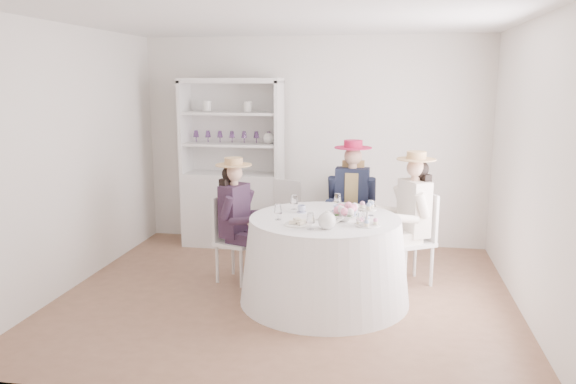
# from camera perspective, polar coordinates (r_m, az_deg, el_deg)

# --- Properties ---
(ground) EXTENTS (4.50, 4.50, 0.00)m
(ground) POSITION_cam_1_polar(r_m,az_deg,el_deg) (5.78, -0.18, -10.45)
(ground) COLOR brown
(ground) RESTS_ON ground
(ceiling) EXTENTS (4.50, 4.50, 0.00)m
(ceiling) POSITION_cam_1_polar(r_m,az_deg,el_deg) (5.40, -0.19, 17.22)
(ceiling) COLOR white
(ceiling) RESTS_ON wall_back
(wall_back) EXTENTS (4.50, 0.00, 4.50)m
(wall_back) POSITION_cam_1_polar(r_m,az_deg,el_deg) (7.39, 2.58, 5.13)
(wall_back) COLOR white
(wall_back) RESTS_ON ground
(wall_front) EXTENTS (4.50, 0.00, 4.50)m
(wall_front) POSITION_cam_1_polar(r_m,az_deg,el_deg) (3.51, -6.00, -1.82)
(wall_front) COLOR white
(wall_front) RESTS_ON ground
(wall_left) EXTENTS (0.00, 4.50, 4.50)m
(wall_left) POSITION_cam_1_polar(r_m,az_deg,el_deg) (6.23, -21.02, 3.24)
(wall_left) COLOR white
(wall_left) RESTS_ON ground
(wall_right) EXTENTS (0.00, 4.50, 4.50)m
(wall_right) POSITION_cam_1_polar(r_m,az_deg,el_deg) (5.50, 23.57, 2.06)
(wall_right) COLOR white
(wall_right) RESTS_ON ground
(tea_table) EXTENTS (1.66, 1.66, 0.84)m
(tea_table) POSITION_cam_1_polar(r_m,az_deg,el_deg) (5.55, 3.72, -6.85)
(tea_table) COLOR white
(tea_table) RESTS_ON ground
(hutch) EXTENTS (1.34, 0.63, 2.17)m
(hutch) POSITION_cam_1_polar(r_m,az_deg,el_deg) (7.36, -5.56, 0.50)
(hutch) COLOR silver
(hutch) RESTS_ON ground
(side_table) EXTENTS (0.50, 0.50, 0.65)m
(side_table) POSITION_cam_1_polar(r_m,az_deg,el_deg) (7.28, 6.51, -3.25)
(side_table) COLOR silver
(side_table) RESTS_ON ground
(hatbox) EXTENTS (0.38, 0.38, 0.31)m
(hatbox) POSITION_cam_1_polar(r_m,az_deg,el_deg) (7.18, 6.59, 0.44)
(hatbox) COLOR black
(hatbox) RESTS_ON side_table
(guest_left) EXTENTS (0.55, 0.51, 1.35)m
(guest_left) POSITION_cam_1_polar(r_m,az_deg,el_deg) (5.99, -5.27, -2.10)
(guest_left) COLOR silver
(guest_left) RESTS_ON ground
(guest_mid) EXTENTS (0.53, 0.56, 1.48)m
(guest_mid) POSITION_cam_1_polar(r_m,az_deg,el_deg) (6.43, 6.50, -0.48)
(guest_mid) COLOR silver
(guest_mid) RESTS_ON ground
(guest_right) EXTENTS (0.61, 0.56, 1.42)m
(guest_right) POSITION_cam_1_polar(r_m,az_deg,el_deg) (6.03, 12.49, -1.83)
(guest_right) COLOR silver
(guest_right) RESTS_ON ground
(spare_chair) EXTENTS (0.50, 0.50, 0.95)m
(spare_chair) POSITION_cam_1_polar(r_m,az_deg,el_deg) (7.03, 0.37, -2.15)
(spare_chair) COLOR silver
(spare_chair) RESTS_ON ground
(teacup_a) EXTENTS (0.09, 0.09, 0.07)m
(teacup_a) POSITION_cam_1_polar(r_m,az_deg,el_deg) (5.62, 1.39, -1.77)
(teacup_a) COLOR white
(teacup_a) RESTS_ON tea_table
(teacup_b) EXTENTS (0.08, 0.08, 0.06)m
(teacup_b) POSITION_cam_1_polar(r_m,az_deg,el_deg) (5.68, 4.92, -1.69)
(teacup_b) COLOR white
(teacup_b) RESTS_ON tea_table
(teacup_c) EXTENTS (0.10, 0.10, 0.06)m
(teacup_c) POSITION_cam_1_polar(r_m,az_deg,el_deg) (5.53, 6.71, -2.07)
(teacup_c) COLOR white
(teacup_c) RESTS_ON tea_table
(flower_bowl) EXTENTS (0.22, 0.22, 0.05)m
(flower_bowl) POSITION_cam_1_polar(r_m,az_deg,el_deg) (5.32, 5.55, -2.63)
(flower_bowl) COLOR white
(flower_bowl) RESTS_ON tea_table
(flower_arrangement) EXTENTS (0.20, 0.20, 0.08)m
(flower_arrangement) POSITION_cam_1_polar(r_m,az_deg,el_deg) (5.36, 5.99, -1.77)
(flower_arrangement) COLOR pink
(flower_arrangement) RESTS_ON tea_table
(table_teapot) EXTENTS (0.23, 0.16, 0.17)m
(table_teapot) POSITION_cam_1_polar(r_m,az_deg,el_deg) (5.01, 4.02, -2.94)
(table_teapot) COLOR white
(table_teapot) RESTS_ON tea_table
(sandwich_plate) EXTENTS (0.25, 0.25, 0.06)m
(sandwich_plate) POSITION_cam_1_polar(r_m,az_deg,el_deg) (5.15, 1.04, -3.20)
(sandwich_plate) COLOR white
(sandwich_plate) RESTS_ON tea_table
(cupcake_stand) EXTENTS (0.23, 0.23, 0.22)m
(cupcake_stand) POSITION_cam_1_polar(r_m,az_deg,el_deg) (5.16, 8.05, -2.54)
(cupcake_stand) COLOR white
(cupcake_stand) RESTS_ON tea_table
(stemware_set) EXTENTS (0.94, 0.99, 0.15)m
(stemware_set) POSITION_cam_1_polar(r_m,az_deg,el_deg) (5.41, 3.79, -1.84)
(stemware_set) COLOR white
(stemware_set) RESTS_ON tea_table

